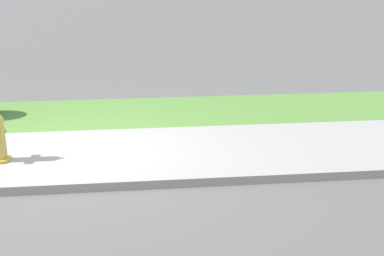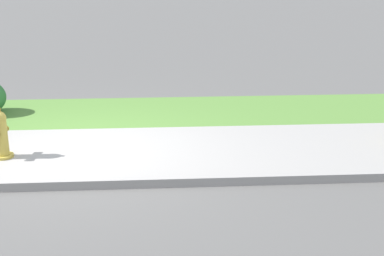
# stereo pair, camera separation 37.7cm
# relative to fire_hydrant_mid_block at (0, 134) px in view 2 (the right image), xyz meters

# --- Properties ---
(ground_plane) EXTENTS (120.00, 120.00, 0.00)m
(ground_plane) POSITION_rel_fire_hydrant_mid_block_xyz_m (1.08, 0.11, -0.36)
(ground_plane) COLOR #5B5956
(sidewalk_pavement) EXTENTS (18.00, 2.39, 0.01)m
(sidewalk_pavement) POSITION_rel_fire_hydrant_mid_block_xyz_m (1.08, 0.11, -0.36)
(sidewalk_pavement) COLOR #9E9993
(sidewalk_pavement) RESTS_ON ground
(grass_verge) EXTENTS (18.00, 2.13, 0.01)m
(grass_verge) POSITION_rel_fire_hydrant_mid_block_xyz_m (1.08, 2.37, -0.36)
(grass_verge) COLOR #568438
(grass_verge) RESTS_ON ground
(street_curb) EXTENTS (18.00, 0.16, 0.12)m
(street_curb) POSITION_rel_fire_hydrant_mid_block_xyz_m (1.08, -1.17, -0.30)
(street_curb) COLOR #9E9993
(street_curb) RESTS_ON ground
(fire_hydrant_mid_block) EXTENTS (0.36, 0.39, 0.75)m
(fire_hydrant_mid_block) POSITION_rel_fire_hydrant_mid_block_xyz_m (0.00, 0.00, 0.00)
(fire_hydrant_mid_block) COLOR gold
(fire_hydrant_mid_block) RESTS_ON ground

